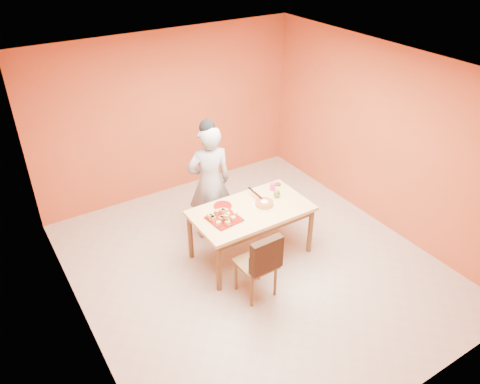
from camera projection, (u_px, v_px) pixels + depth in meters
floor at (254, 265)px, 6.46m from camera, size 5.00×5.00×0.00m
ceiling at (257, 72)px, 5.05m from camera, size 5.00×5.00×0.00m
wall_back at (169, 115)px, 7.55m from camera, size 4.50×0.00×4.50m
wall_left at (71, 240)px, 4.72m from camera, size 0.00×5.00×5.00m
wall_right at (384, 139)px, 6.78m from camera, size 0.00×5.00×5.00m
dining_table at (251, 215)px, 6.32m from camera, size 1.60×0.90×0.76m
dining_chair at (257, 263)px, 5.73m from camera, size 0.45×0.52×0.96m
pastry_pile at (224, 215)px, 6.02m from camera, size 0.34×0.34×0.11m
person at (209, 183)px, 6.62m from camera, size 0.71×0.54×1.77m
pastry_platter at (224, 219)px, 6.06m from camera, size 0.41×0.41×0.02m
red_dinner_plate at (223, 206)px, 6.33m from camera, size 0.32×0.32×0.01m
white_cake_plate at (264, 206)px, 6.34m from camera, size 0.36×0.36×0.01m
sponge_cake at (264, 203)px, 6.32m from camera, size 0.29×0.29×0.06m
cake_server at (257, 195)px, 6.43m from camera, size 0.05×0.23×0.01m
egg_ornament at (277, 194)px, 6.49m from camera, size 0.12×0.10×0.12m
magenta_glass at (273, 187)px, 6.67m from camera, size 0.09×0.09×0.11m
checker_tin at (278, 184)px, 6.81m from camera, size 0.10×0.10×0.03m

